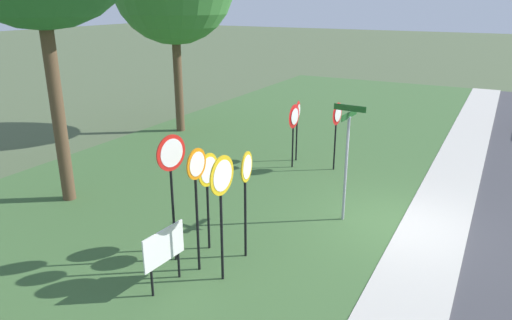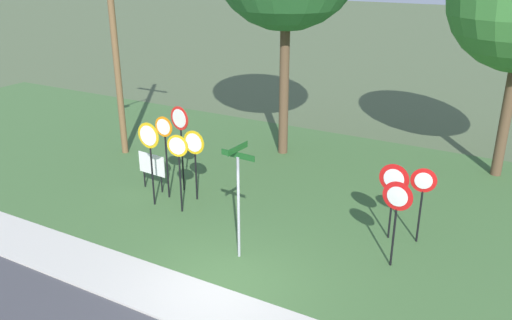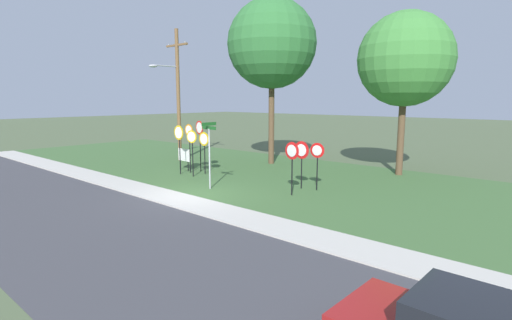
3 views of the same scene
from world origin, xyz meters
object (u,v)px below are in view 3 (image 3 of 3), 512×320
(stop_sign_far_center, at_px, (192,143))
(stop_sign_far_right, at_px, (200,134))
(stop_sign_near_left, at_px, (204,144))
(street_name_post, at_px, (209,150))
(yield_sign_near_right, at_px, (292,156))
(oak_tree_right, at_px, (405,60))
(yield_sign_near_left, at_px, (301,154))
(yield_sign_far_left, at_px, (317,155))
(stop_sign_near_right, at_px, (179,138))
(stop_sign_far_left, at_px, (189,138))
(notice_board, at_px, (184,156))
(oak_tree_left, at_px, (272,44))
(utility_pole, at_px, (176,91))

(stop_sign_far_center, xyz_separation_m, stop_sign_far_right, (-0.87, 1.28, 0.34))
(stop_sign_near_left, bearing_deg, street_name_post, -37.64)
(stop_sign_far_right, bearing_deg, street_name_post, -24.86)
(yield_sign_near_right, xyz_separation_m, oak_tree_right, (1.64, 7.60, 4.38))
(oak_tree_right, bearing_deg, stop_sign_far_right, -143.85)
(yield_sign_near_left, bearing_deg, yield_sign_far_left, 14.78)
(stop_sign_near_right, height_order, stop_sign_far_left, stop_sign_far_left)
(oak_tree_right, bearing_deg, street_name_post, -119.75)
(stop_sign_near_right, relative_size, stop_sign_far_left, 0.99)
(oak_tree_right, bearing_deg, notice_board, -144.78)
(stop_sign_far_right, bearing_deg, stop_sign_near_right, -86.88)
(stop_sign_near_left, xyz_separation_m, oak_tree_right, (8.07, 6.83, 4.41))
(stop_sign_far_left, distance_m, oak_tree_right, 12.18)
(stop_sign_near_left, xyz_separation_m, stop_sign_far_center, (0.09, -0.91, 0.09))
(stop_sign_far_left, xyz_separation_m, yield_sign_far_left, (7.59, 1.05, -0.35))
(yield_sign_near_left, bearing_deg, stop_sign_far_center, -164.77)
(stop_sign_far_center, height_order, yield_sign_near_right, stop_sign_far_center)
(stop_sign_far_left, bearing_deg, stop_sign_far_right, 82.57)
(stop_sign_far_right, bearing_deg, yield_sign_far_left, 13.01)
(stop_sign_near_right, bearing_deg, oak_tree_left, 78.56)
(yield_sign_near_right, distance_m, utility_pole, 12.04)
(stop_sign_far_center, bearing_deg, oak_tree_right, 34.29)
(yield_sign_near_left, height_order, yield_sign_far_left, yield_sign_near_left)
(yield_sign_near_left, relative_size, utility_pole, 0.26)
(yield_sign_near_right, bearing_deg, notice_board, 179.00)
(stop_sign_far_right, xyz_separation_m, yield_sign_near_right, (7.21, -1.14, -0.40))
(stop_sign_far_center, xyz_separation_m, oak_tree_left, (0.41, 6.07, 5.61))
(stop_sign_near_left, height_order, oak_tree_left, oak_tree_left)
(yield_sign_near_left, distance_m, street_name_post, 4.16)
(stop_sign_far_left, relative_size, stop_sign_far_right, 0.94)
(notice_board, bearing_deg, yield_sign_far_left, 9.84)
(stop_sign_near_right, distance_m, notice_board, 1.62)
(stop_sign_near_right, relative_size, oak_tree_left, 0.26)
(notice_board, bearing_deg, yield_sign_near_right, -0.56)
(oak_tree_right, bearing_deg, utility_pole, -159.60)
(yield_sign_near_right, bearing_deg, stop_sign_far_left, -179.60)
(stop_sign_near_right, bearing_deg, notice_board, 131.91)
(stop_sign_far_right, relative_size, notice_board, 2.29)
(yield_sign_near_left, distance_m, oak_tree_right, 7.98)
(oak_tree_right, bearing_deg, stop_sign_near_left, -139.75)
(notice_board, bearing_deg, yield_sign_near_left, 9.05)
(stop_sign_near_right, bearing_deg, stop_sign_near_left, 47.02)
(yield_sign_near_left, height_order, notice_board, yield_sign_near_left)
(stop_sign_far_center, relative_size, oak_tree_left, 0.24)
(yield_sign_near_right, height_order, yield_sign_far_left, yield_sign_near_right)
(yield_sign_near_right, distance_m, oak_tree_left, 10.13)
(notice_board, bearing_deg, oak_tree_right, 39.67)
(street_name_post, relative_size, oak_tree_right, 0.35)
(yield_sign_near_left, distance_m, notice_board, 7.75)
(stop_sign_far_center, distance_m, yield_sign_far_left, 6.84)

